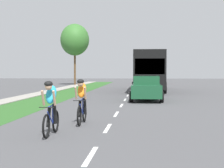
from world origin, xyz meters
name	(u,v)px	position (x,y,z in m)	size (l,w,h in m)	color
ground_plane	(125,100)	(0.00, 20.00, 0.00)	(120.00, 120.00, 0.00)	#4C4C4F
grass_verge	(47,99)	(-5.05, 20.00, 0.00)	(2.79, 70.00, 0.01)	#2D6026
sidewalk_concrete	(15,99)	(-7.12, 20.00, 0.00)	(1.36, 70.00, 0.10)	#9E998E
lane_markings_center	(128,96)	(0.00, 24.00, 0.00)	(0.12, 54.07, 0.01)	white
cyclist_lead	(51,107)	(-1.50, 7.66, 0.81)	(0.42, 1.72, 1.58)	black
cyclist_trailing	(82,101)	(-0.99, 9.89, 0.81)	(0.42, 1.72, 1.58)	black
sedan_dark_green	(146,88)	(1.35, 19.76, 0.77)	(1.98, 4.30, 1.52)	#194C2D
bus_black	(149,69)	(1.64, 30.25, 1.98)	(2.78, 11.60, 3.48)	black
suv_red	(147,77)	(1.74, 47.13, 0.95)	(2.15, 4.70, 1.79)	red
street_tree_far	(75,40)	(-7.54, 42.33, 5.77)	(3.66, 3.66, 7.80)	brown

